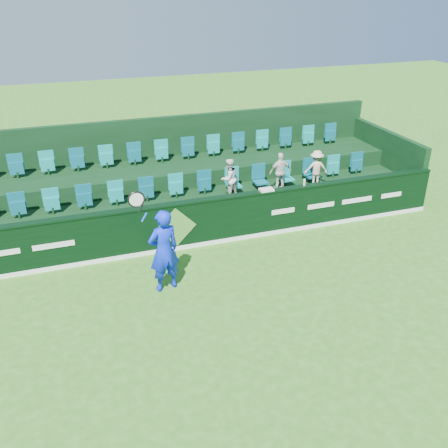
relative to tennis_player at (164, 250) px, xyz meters
name	(u,v)px	position (x,y,z in m)	size (l,w,h in m)	color
ground	(224,339)	(0.70, -2.20, -1.02)	(60.00, 60.00, 0.00)	#2E6818
sponsor_hoarding	(175,226)	(0.71, 1.80, -0.35)	(16.00, 0.25, 1.35)	black
stand_tier_front	(167,219)	(0.70, 2.90, -0.62)	(16.00, 2.00, 0.80)	black
stand_tier_back	(153,187)	(0.70, 4.80, -0.37)	(16.00, 1.80, 1.30)	black
stand_rear	(149,166)	(0.70, 5.24, 0.19)	(16.00, 4.10, 2.60)	black
seat_row_front	(162,191)	(0.70, 3.30, 0.08)	(13.50, 0.50, 0.60)	#108B86
seat_row_back	(149,155)	(0.70, 5.10, 0.58)	(13.50, 0.50, 0.60)	#108B86
tennis_player	(164,250)	(0.00, 0.00, 0.00)	(1.21, 0.64, 2.67)	#0D27E3
spectator_left	(229,178)	(2.61, 2.92, 0.36)	(0.57, 0.45, 1.18)	silver
spectator_middle	(280,172)	(4.24, 2.92, 0.37)	(0.70, 0.29, 1.19)	silver
spectator_right	(316,168)	(5.45, 2.92, 0.34)	(0.73, 0.42, 1.13)	#C3B08A
towel	(266,190)	(3.31, 1.80, 0.35)	(0.38, 0.25, 0.06)	silver
drinks_bottle	(304,182)	(4.47, 1.80, 0.42)	(0.06, 0.06, 0.20)	silver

